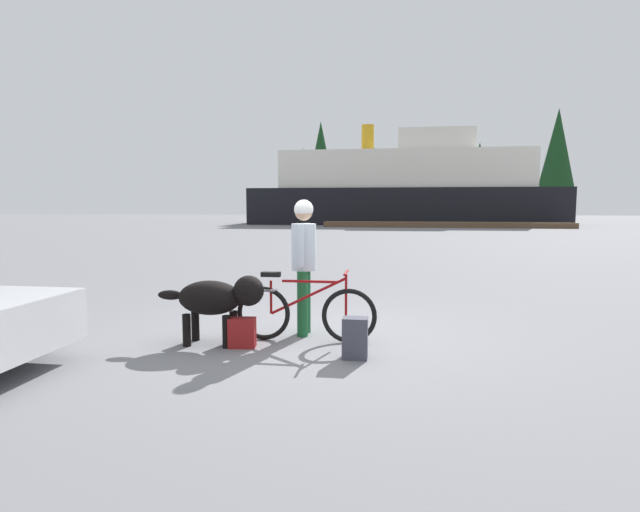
{
  "coord_description": "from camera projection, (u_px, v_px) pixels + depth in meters",
  "views": [
    {
      "loc": [
        1.14,
        -6.41,
        1.71
      ],
      "look_at": [
        0.04,
        0.99,
        0.96
      ],
      "focal_mm": 28.68,
      "sensor_mm": 36.0,
      "label": 1
    }
  ],
  "objects": [
    {
      "name": "dog",
      "position": [
        217.0,
        298.0,
        6.23
      ],
      "size": [
        1.35,
        0.49,
        0.86
      ],
      "color": "black",
      "rests_on": "ground_plane"
    },
    {
      "name": "pine_tree_far_left",
      "position": [
        321.0,
        161.0,
        62.89
      ],
      "size": [
        3.96,
        3.96,
        11.87
      ],
      "color": "#4C331E",
      "rests_on": "ground_plane"
    },
    {
      "name": "pine_tree_center",
      "position": [
        371.0,
        167.0,
        63.34
      ],
      "size": [
        4.0,
        4.0,
        10.07
      ],
      "color": "#4C331E",
      "rests_on": "ground_plane"
    },
    {
      "name": "dock_pier",
      "position": [
        445.0,
        225.0,
        38.62
      ],
      "size": [
        18.38,
        2.01,
        0.4
      ],
      "primitive_type": "cube",
      "color": "brown",
      "rests_on": "ground_plane"
    },
    {
      "name": "bicycle",
      "position": [
        305.0,
        312.0,
        6.39
      ],
      "size": [
        1.77,
        0.44,
        0.9
      ],
      "color": "black",
      "rests_on": "ground_plane"
    },
    {
      "name": "pine_tree_far_right",
      "position": [
        557.0,
        150.0,
        60.33
      ],
      "size": [
        4.18,
        4.18,
        13.01
      ],
      "color": "#4C331E",
      "rests_on": "ground_plane"
    },
    {
      "name": "sailboat_moored",
      "position": [
        303.0,
        217.0,
        51.79
      ],
      "size": [
        6.21,
        1.74,
        7.39
      ],
      "color": "navy",
      "rests_on": "ground_plane"
    },
    {
      "name": "pine_tree_mid_back",
      "position": [
        479.0,
        172.0,
        67.16
      ],
      "size": [
        4.14,
        4.14,
        9.8
      ],
      "color": "#4C331E",
      "rests_on": "ground_plane"
    },
    {
      "name": "backpack",
      "position": [
        355.0,
        338.0,
        5.69
      ],
      "size": [
        0.28,
        0.2,
        0.46
      ],
      "primitive_type": "cube",
      "rotation": [
        0.0,
        0.0,
        0.01
      ],
      "color": "#3F3F4C",
      "rests_on": "ground_plane"
    },
    {
      "name": "ferry_boat",
      "position": [
        405.0,
        189.0,
        45.08
      ],
      "size": [
        26.47,
        7.55,
        8.71
      ],
      "color": "black",
      "rests_on": "ground_plane"
    },
    {
      "name": "handbag_pannier",
      "position": [
        242.0,
        333.0,
        6.14
      ],
      "size": [
        0.34,
        0.21,
        0.36
      ],
      "primitive_type": "cube",
      "rotation": [
        0.0,
        0.0,
        0.11
      ],
      "color": "maroon",
      "rests_on": "ground_plane"
    },
    {
      "name": "ground_plane",
      "position": [
        306.0,
        337.0,
        6.65
      ],
      "size": [
        160.0,
        160.0,
        0.0
      ],
      "primitive_type": "plane",
      "color": "slate"
    },
    {
      "name": "person_cyclist",
      "position": [
        304.0,
        253.0,
        6.67
      ],
      "size": [
        0.32,
        0.53,
        1.78
      ],
      "color": "#19592D",
      "rests_on": "ground_plane"
    }
  ]
}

